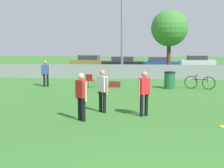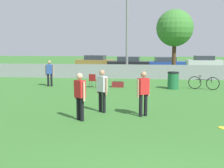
{
  "view_description": "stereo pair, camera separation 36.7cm",
  "coord_description": "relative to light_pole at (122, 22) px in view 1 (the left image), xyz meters",
  "views": [
    {
      "loc": [
        -0.84,
        -3.5,
        2.59
      ],
      "look_at": [
        -1.72,
        7.48,
        1.05
      ],
      "focal_mm": 45.0,
      "sensor_mm": 36.0,
      "label": 1
    },
    {
      "loc": [
        -0.47,
        -3.47,
        2.59
      ],
      "look_at": [
        -1.72,
        7.48,
        1.05
      ],
      "focal_mm": 45.0,
      "sensor_mm": 36.0,
      "label": 2
    }
  ],
  "objects": [
    {
      "name": "player_receiver_white",
      "position": [
        -0.18,
        -12.58,
        -3.48
      ],
      "size": [
        0.44,
        0.42,
        1.65
      ],
      "rotation": [
        0.0,
        0.0,
        -0.69
      ],
      "color": "black",
      "rests_on": "ground_plane"
    },
    {
      "name": "player_thrower_red",
      "position": [
        -0.76,
        -13.85,
        -3.48
      ],
      "size": [
        0.44,
        0.42,
        1.65
      ],
      "rotation": [
        0.0,
        0.0,
        -0.71
      ],
      "color": "black",
      "rests_on": "ground_plane"
    },
    {
      "name": "fence_backline",
      "position": [
        1.88,
        -1.63,
        -3.87
      ],
      "size": [
        26.55,
        0.07,
        1.21
      ],
      "color": "gray",
      "rests_on": "ground_plane"
    },
    {
      "name": "parked_car_silver",
      "position": [
        8.26,
        10.22,
        -3.75
      ],
      "size": [
        4.05,
        1.99,
        1.36
      ],
      "rotation": [
        0.0,
        0.0,
        0.08
      ],
      "color": "black",
      "rests_on": "ground_plane"
    },
    {
      "name": "frisbee_disc",
      "position": [
        3.89,
        -14.24,
        -4.41
      ],
      "size": [
        0.26,
        0.26,
        0.03
      ],
      "color": "yellow",
      "rests_on": "ground_plane"
    },
    {
      "name": "player_defender_red",
      "position": [
        1.4,
        -13.02,
        -3.48
      ],
      "size": [
        0.46,
        0.4,
        1.65
      ],
      "rotation": [
        0.0,
        0.0,
        0.61
      ],
      "color": "black",
      "rests_on": "ground_plane"
    },
    {
      "name": "light_pole",
      "position": [
        0.0,
        0.0,
        0.0
      ],
      "size": [
        0.9,
        0.36,
        7.38
      ],
      "color": "gray",
      "rests_on": "ground_plane"
    },
    {
      "name": "spectator_in_blue",
      "position": [
        -4.47,
        -6.16,
        -3.5
      ],
      "size": [
        0.52,
        0.26,
        1.62
      ],
      "rotation": [
        0.0,
        0.0,
        3.27
      ],
      "color": "black",
      "rests_on": "ground_plane"
    },
    {
      "name": "parked_car_tan",
      "position": [
        -4.23,
        9.1,
        -3.73
      ],
      "size": [
        4.49,
        2.26,
        1.41
      ],
      "rotation": [
        0.0,
        0.0,
        -0.11
      ],
      "color": "black",
      "rests_on": "ground_plane"
    },
    {
      "name": "tree_near_pole",
      "position": [
        3.79,
        0.03,
        -0.53
      ],
      "size": [
        2.93,
        2.93,
        5.39
      ],
      "color": "#4C331E",
      "rests_on": "ground_plane"
    },
    {
      "name": "gear_bag_sideline",
      "position": [
        -0.18,
        -6.0,
        -4.26
      ],
      "size": [
        0.71,
        0.39,
        0.35
      ],
      "color": "maroon",
      "rests_on": "ground_plane"
    },
    {
      "name": "parked_car_blue",
      "position": [
        3.63,
        6.97,
        -3.76
      ],
      "size": [
        4.15,
        2.17,
        1.33
      ],
      "rotation": [
        0.0,
        0.0,
        0.11
      ],
      "color": "black",
      "rests_on": "ground_plane"
    },
    {
      "name": "parked_car_dark",
      "position": [
        -0.19,
        6.41,
        -3.74
      ],
      "size": [
        4.44,
        1.99,
        1.38
      ],
      "rotation": [
        0.0,
        0.0,
        -0.07
      ],
      "color": "black",
      "rests_on": "ground_plane"
    },
    {
      "name": "trash_bin",
      "position": [
        3.13,
        -6.37,
        -3.91
      ],
      "size": [
        0.67,
        0.67,
        1.02
      ],
      "color": "#1E6638",
      "rests_on": "ground_plane"
    },
    {
      "name": "folding_chair_sideline",
      "position": [
        -1.67,
        -6.36,
        -3.93
      ],
      "size": [
        0.52,
        0.52,
        0.83
      ],
      "rotation": [
        0.0,
        0.0,
        2.93
      ],
      "color": "#333338",
      "rests_on": "ground_plane"
    },
    {
      "name": "bicycle_sideline",
      "position": [
        4.89,
        -6.37,
        -4.04
      ],
      "size": [
        1.7,
        0.6,
        0.8
      ],
      "rotation": [
        0.0,
        0.0,
        -0.28
      ],
      "color": "black",
      "rests_on": "ground_plane"
    }
  ]
}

